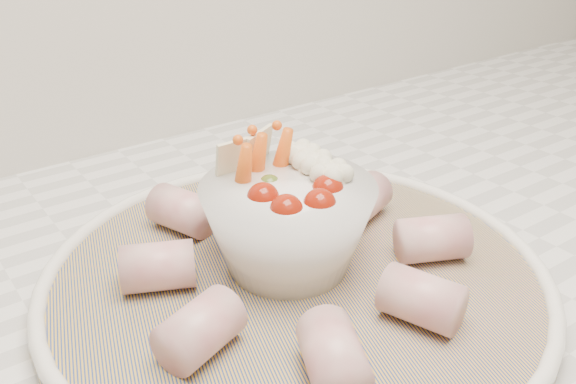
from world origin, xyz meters
TOP-DOWN VIEW (x-y plane):
  - serving_platter at (0.12, 1.41)m, footprint 0.48×0.48m
  - veggie_bowl at (0.12, 1.42)m, footprint 0.13×0.13m
  - cured_meat_rolls at (0.12, 1.41)m, footprint 0.26×0.28m

SIDE VIEW (x-z plane):
  - serving_platter at x=0.12m, z-range 0.92..0.94m
  - cured_meat_rolls at x=0.12m, z-range 0.94..0.97m
  - veggie_bowl at x=0.12m, z-range 0.92..1.02m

